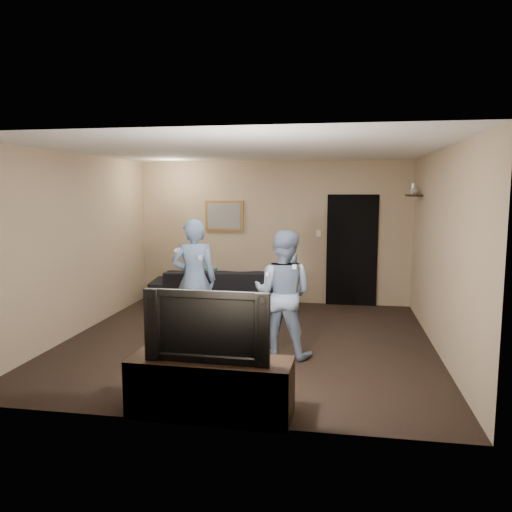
% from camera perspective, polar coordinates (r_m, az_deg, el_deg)
% --- Properties ---
extents(ground, '(5.00, 5.00, 0.00)m').
position_cam_1_polar(ground, '(7.02, -0.94, -9.66)').
color(ground, black).
rests_on(ground, ground).
extents(ceiling, '(5.00, 5.00, 0.04)m').
position_cam_1_polar(ceiling, '(6.73, -0.99, 12.01)').
color(ceiling, silver).
rests_on(ceiling, wall_back).
extents(wall_back, '(5.00, 0.04, 2.60)m').
position_cam_1_polar(wall_back, '(9.21, 1.88, 2.70)').
color(wall_back, tan).
rests_on(wall_back, ground).
extents(wall_front, '(5.00, 0.04, 2.60)m').
position_cam_1_polar(wall_front, '(4.34, -7.00, -2.78)').
color(wall_front, tan).
rests_on(wall_front, ground).
extents(wall_left, '(0.04, 5.00, 2.60)m').
position_cam_1_polar(wall_left, '(7.61, -19.81, 1.25)').
color(wall_left, tan).
rests_on(wall_left, ground).
extents(wall_right, '(0.04, 5.00, 2.60)m').
position_cam_1_polar(wall_right, '(6.76, 20.36, 0.49)').
color(wall_right, tan).
rests_on(wall_right, ground).
extents(sofa, '(2.41, 1.19, 0.68)m').
position_cam_1_polar(sofa, '(9.02, -4.44, -3.60)').
color(sofa, black).
rests_on(sofa, ground).
extents(throw_pillow, '(0.41, 0.14, 0.41)m').
position_cam_1_polar(throw_pillow, '(9.05, -5.78, -2.66)').
color(throw_pillow, '#1C554D').
rests_on(throw_pillow, sofa).
extents(painting_frame, '(0.72, 0.05, 0.57)m').
position_cam_1_polar(painting_frame, '(9.33, -3.64, 4.60)').
color(painting_frame, olive).
rests_on(painting_frame, wall_back).
extents(painting_canvas, '(0.62, 0.01, 0.47)m').
position_cam_1_polar(painting_canvas, '(9.30, -3.68, 4.59)').
color(painting_canvas, slate).
rests_on(painting_canvas, painting_frame).
extents(doorway, '(0.90, 0.06, 2.00)m').
position_cam_1_polar(doorway, '(9.13, 10.90, 0.63)').
color(doorway, black).
rests_on(doorway, ground).
extents(light_switch, '(0.08, 0.02, 0.12)m').
position_cam_1_polar(light_switch, '(9.11, 7.17, 2.59)').
color(light_switch, silver).
rests_on(light_switch, wall_back).
extents(wall_shelf, '(0.20, 0.60, 0.03)m').
position_cam_1_polar(wall_shelf, '(8.47, 17.58, 6.61)').
color(wall_shelf, black).
rests_on(wall_shelf, wall_right).
extents(shelf_vase, '(0.17, 0.17, 0.14)m').
position_cam_1_polar(shelf_vase, '(8.38, 17.69, 7.19)').
color(shelf_vase, '#9F9FA4').
rests_on(shelf_vase, wall_shelf).
extents(shelf_figurine, '(0.06, 0.06, 0.18)m').
position_cam_1_polar(shelf_figurine, '(8.57, 17.51, 7.32)').
color(shelf_figurine, silver).
rests_on(shelf_figurine, wall_shelf).
extents(tv_console, '(1.54, 0.53, 0.55)m').
position_cam_1_polar(tv_console, '(4.83, -5.22, -14.69)').
color(tv_console, black).
rests_on(tv_console, ground).
extents(television, '(1.16, 0.18, 0.67)m').
position_cam_1_polar(television, '(4.63, -5.31, -7.73)').
color(television, black).
rests_on(television, tv_console).
extents(wii_player_left, '(0.69, 0.56, 1.69)m').
position_cam_1_polar(wii_player_left, '(6.95, -7.08, -2.71)').
color(wii_player_left, '#6C8FBC').
rests_on(wii_player_left, ground).
extents(wii_player_right, '(0.87, 0.74, 1.59)m').
position_cam_1_polar(wii_player_right, '(6.25, 3.12, -4.29)').
color(wii_player_right, '#8199BC').
rests_on(wii_player_right, ground).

